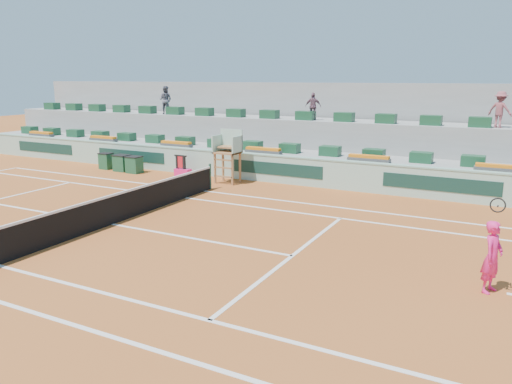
# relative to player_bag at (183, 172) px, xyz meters

# --- Properties ---
(ground) EXTENTS (90.00, 90.00, 0.00)m
(ground) POSITION_rel_player_bag_xyz_m (2.73, -7.74, -0.18)
(ground) COLOR #95491C
(ground) RESTS_ON ground
(seating_tier_lower) EXTENTS (36.00, 4.00, 1.20)m
(seating_tier_lower) POSITION_rel_player_bag_xyz_m (2.73, 2.96, 0.42)
(seating_tier_lower) COLOR #989896
(seating_tier_lower) RESTS_ON ground
(seating_tier_upper) EXTENTS (36.00, 2.40, 2.60)m
(seating_tier_upper) POSITION_rel_player_bag_xyz_m (2.73, 4.56, 1.12)
(seating_tier_upper) COLOR #989896
(seating_tier_upper) RESTS_ON ground
(stadium_back_wall) EXTENTS (36.00, 0.40, 4.40)m
(stadium_back_wall) POSITION_rel_player_bag_xyz_m (2.73, 6.16, 2.02)
(stadium_back_wall) COLOR #989896
(stadium_back_wall) RESTS_ON ground
(player_bag) EXTENTS (0.81, 0.36, 0.36)m
(player_bag) POSITION_rel_player_bag_xyz_m (0.00, 0.00, 0.00)
(player_bag) COLOR #FA2079
(player_bag) RESTS_ON ground
(spectator_left) EXTENTS (0.88, 0.74, 1.60)m
(spectator_left) POSITION_rel_player_bag_xyz_m (-3.96, 4.01, 3.22)
(spectator_left) COLOR #525360
(spectator_left) RESTS_ON seating_tier_upper
(spectator_mid) EXTENTS (0.84, 0.47, 1.35)m
(spectator_mid) POSITION_rel_player_bag_xyz_m (5.08, 4.09, 3.09)
(spectator_mid) COLOR #6F4A5A
(spectator_mid) RESTS_ON seating_tier_upper
(spectator_right) EXTENTS (1.12, 0.89, 1.52)m
(spectator_right) POSITION_rel_player_bag_xyz_m (13.44, 4.11, 3.18)
(spectator_right) COLOR #8D464D
(spectator_right) RESTS_ON seating_tier_upper
(court_lines) EXTENTS (23.89, 11.09, 0.01)m
(court_lines) POSITION_rel_player_bag_xyz_m (2.73, -7.74, -0.18)
(court_lines) COLOR silver
(court_lines) RESTS_ON ground
(tennis_net) EXTENTS (0.10, 11.97, 1.10)m
(tennis_net) POSITION_rel_player_bag_xyz_m (2.73, -7.74, 0.35)
(tennis_net) COLOR black
(tennis_net) RESTS_ON ground
(advertising_hoarding) EXTENTS (36.00, 0.34, 1.26)m
(advertising_hoarding) POSITION_rel_player_bag_xyz_m (2.75, 0.75, 0.45)
(advertising_hoarding) COLOR #9CC4B2
(advertising_hoarding) RESTS_ON ground
(umpire_chair) EXTENTS (1.10, 0.90, 2.40)m
(umpire_chair) POSITION_rel_player_bag_xyz_m (2.73, -0.25, 1.36)
(umpire_chair) COLOR #8E5E36
(umpire_chair) RESTS_ON ground
(seat_row_lower) EXTENTS (32.90, 0.60, 0.44)m
(seat_row_lower) POSITION_rel_player_bag_xyz_m (2.73, 2.06, 1.24)
(seat_row_lower) COLOR #174629
(seat_row_lower) RESTS_ON seating_tier_lower
(seat_row_upper) EXTENTS (32.90, 0.60, 0.44)m
(seat_row_upper) POSITION_rel_player_bag_xyz_m (2.73, 3.96, 2.64)
(seat_row_upper) COLOR #174629
(seat_row_upper) RESTS_ON seating_tier_upper
(flower_planters) EXTENTS (26.80, 0.36, 0.28)m
(flower_planters) POSITION_rel_player_bag_xyz_m (1.23, 1.26, 1.15)
(flower_planters) COLOR #494949
(flower_planters) RESTS_ON seating_tier_lower
(drink_cooler_a) EXTENTS (0.73, 0.63, 0.84)m
(drink_cooler_a) POSITION_rel_player_bag_xyz_m (-2.64, -0.43, 0.24)
(drink_cooler_a) COLOR #184A2E
(drink_cooler_a) RESTS_ON ground
(drink_cooler_b) EXTENTS (0.76, 0.66, 0.84)m
(drink_cooler_b) POSITION_rel_player_bag_xyz_m (-3.53, -0.35, 0.24)
(drink_cooler_b) COLOR #184A2E
(drink_cooler_b) RESTS_ON ground
(drink_cooler_c) EXTENTS (0.64, 0.55, 0.84)m
(drink_cooler_c) POSITION_rel_player_bag_xyz_m (-4.69, -0.25, 0.24)
(drink_cooler_c) COLOR #184A2E
(drink_cooler_c) RESTS_ON ground
(towel_rack) EXTENTS (0.69, 0.11, 1.03)m
(towel_rack) POSITION_rel_player_bag_xyz_m (-0.07, -0.05, 0.42)
(towel_rack) COLOR black
(towel_rack) RESTS_ON ground
(tennis_player) EXTENTS (0.56, 0.91, 2.28)m
(tennis_player) POSITION_rel_player_bag_xyz_m (13.95, -7.80, 0.65)
(tennis_player) COLOR #FA2079
(tennis_player) RESTS_ON ground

